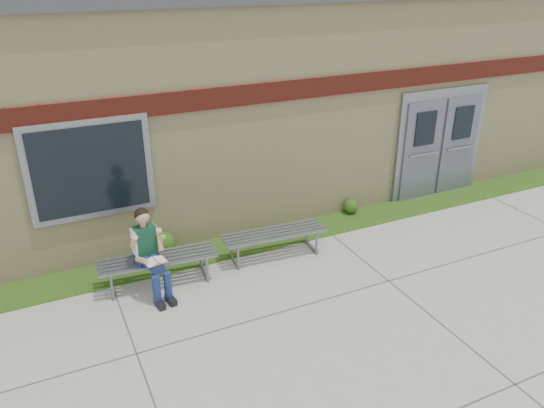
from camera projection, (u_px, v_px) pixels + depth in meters
ground at (353, 315)px, 7.62m from camera, size 80.00×80.00×0.00m
grass_strip at (275, 237)px, 9.75m from camera, size 16.00×0.80×0.02m
school_building at (209, 87)px, 11.65m from camera, size 16.20×6.22×4.20m
bench_left at (158, 263)px, 8.22m from camera, size 1.85×0.66×0.47m
bench_right at (274, 238)px, 9.00m from camera, size 1.80×0.62×0.46m
girl at (149, 251)px, 7.84m from camera, size 0.52×0.84×1.37m
shrub_mid at (164, 243)px, 9.10m from camera, size 0.39×0.39×0.39m
shrub_east at (351, 206)px, 10.59m from camera, size 0.29×0.29×0.29m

